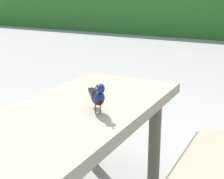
% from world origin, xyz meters
% --- Properties ---
extents(picnic_table_foreground, '(1.82, 1.86, 0.74)m').
position_xyz_m(picnic_table_foreground, '(-0.34, -0.14, 0.56)').
color(picnic_table_foreground, gray).
rests_on(picnic_table_foreground, ground).
extents(bird_grackle, '(0.23, 0.21, 0.18)m').
position_xyz_m(bird_grackle, '(-0.18, -0.09, 0.84)').
color(bird_grackle, black).
rests_on(bird_grackle, picnic_table_foreground).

